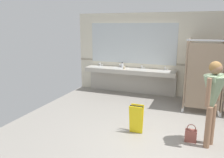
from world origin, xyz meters
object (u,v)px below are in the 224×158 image
Objects in this scene: person_standing at (213,94)px; handbag at (191,135)px; paper_cup at (124,68)px; soap_dispenser at (122,65)px; wet_floor_sign at (136,119)px.

person_standing reaches higher than handbag.
person_standing is 0.96m from handbag.
person_standing is 18.24× the size of paper_cup.
soap_dispenser is 3.19m from wet_floor_sign.
wet_floor_sign reaches higher than handbag.
person_standing is 8.76× the size of soap_dispenser.
person_standing is 1.61m from wet_floor_sign.
person_standing is 2.65× the size of wet_floor_sign.
wet_floor_sign is at bearing -65.87° from soap_dispenser.
paper_cup reaches higher than handbag.
paper_cup is at bearing 113.47° from wet_floor_sign.
wet_floor_sign is (-1.44, 0.03, -0.72)m from person_standing.
person_standing is at bearing -9.65° from handbag.
paper_cup is (0.15, -0.26, -0.03)m from soap_dispenser.
paper_cup reaches higher than wet_floor_sign.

